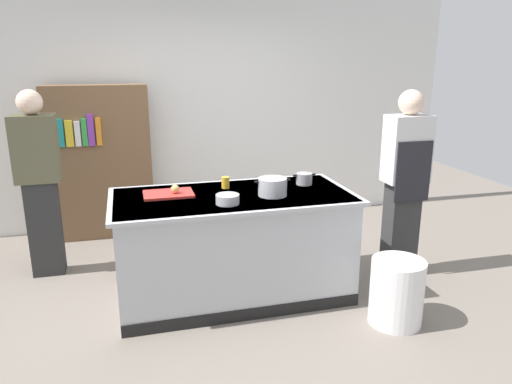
{
  "coord_description": "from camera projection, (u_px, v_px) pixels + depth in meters",
  "views": [
    {
      "loc": [
        -0.81,
        -3.73,
        2.0
      ],
      "look_at": [
        0.25,
        0.2,
        0.85
      ],
      "focal_mm": 33.97,
      "sensor_mm": 36.0,
      "label": 1
    }
  ],
  "objects": [
    {
      "name": "ground_plane",
      "position": [
        234.0,
        294.0,
        4.21
      ],
      "size": [
        10.0,
        10.0,
        0.0
      ],
      "primitive_type": "plane",
      "color": "slate"
    },
    {
      "name": "back_wall",
      "position": [
        194.0,
        99.0,
        5.75
      ],
      "size": [
        6.4,
        0.12,
        3.0
      ],
      "primitive_type": "cube",
      "color": "white",
      "rests_on": "ground_plane"
    },
    {
      "name": "counter_island",
      "position": [
        234.0,
        244.0,
        4.08
      ],
      "size": [
        1.98,
        0.98,
        0.9
      ],
      "color": "#B7BABF",
      "rests_on": "ground_plane"
    },
    {
      "name": "cutting_board",
      "position": [
        168.0,
        194.0,
        3.95
      ],
      "size": [
        0.4,
        0.28,
        0.02
      ],
      "primitive_type": "cube",
      "color": "red",
      "rests_on": "counter_island"
    },
    {
      "name": "onion",
      "position": [
        175.0,
        189.0,
        3.93
      ],
      "size": [
        0.07,
        0.07,
        0.07
      ],
      "primitive_type": "sphere",
      "color": "tan",
      "rests_on": "cutting_board"
    },
    {
      "name": "stock_pot",
      "position": [
        273.0,
        187.0,
        3.93
      ],
      "size": [
        0.3,
        0.23,
        0.15
      ],
      "color": "#B7BABF",
      "rests_on": "counter_island"
    },
    {
      "name": "sauce_pan",
      "position": [
        304.0,
        179.0,
        4.27
      ],
      "size": [
        0.21,
        0.14,
        0.1
      ],
      "color": "#99999E",
      "rests_on": "counter_island"
    },
    {
      "name": "mixing_bowl",
      "position": [
        228.0,
        199.0,
        3.71
      ],
      "size": [
        0.18,
        0.18,
        0.07
      ],
      "primitive_type": "cylinder",
      "color": "#B7BABF",
      "rests_on": "counter_island"
    },
    {
      "name": "juice_cup",
      "position": [
        225.0,
        183.0,
        4.15
      ],
      "size": [
        0.07,
        0.07,
        0.1
      ],
      "primitive_type": "cylinder",
      "color": "yellow",
      "rests_on": "counter_island"
    },
    {
      "name": "trash_bin",
      "position": [
        397.0,
        292.0,
        3.7
      ],
      "size": [
        0.41,
        0.41,
        0.51
      ],
      "primitive_type": "cylinder",
      "color": "white",
      "rests_on": "ground_plane"
    },
    {
      "name": "person_chef",
      "position": [
        405.0,
        180.0,
        4.37
      ],
      "size": [
        0.38,
        0.25,
        1.72
      ],
      "rotation": [
        0.0,
        0.0,
        1.54
      ],
      "color": "#323232",
      "rests_on": "ground_plane"
    },
    {
      "name": "person_guest",
      "position": [
        39.0,
        180.0,
        4.39
      ],
      "size": [
        0.38,
        0.24,
        1.72
      ],
      "rotation": [
        0.0,
        0.0,
        -1.84
      ],
      "color": "#292929",
      "rests_on": "ground_plane"
    },
    {
      "name": "bookshelf",
      "position": [
        100.0,
        163.0,
        5.37
      ],
      "size": [
        1.1,
        0.31,
        1.7
      ],
      "color": "brown",
      "rests_on": "ground_plane"
    }
  ]
}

